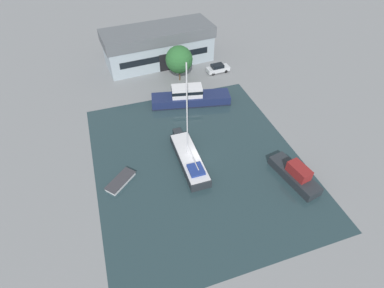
{
  "coord_description": "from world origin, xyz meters",
  "views": [
    {
      "loc": [
        -9.42,
        -26.07,
        29.23
      ],
      "look_at": [
        0.0,
        2.37,
        1.0
      ],
      "focal_mm": 28.0,
      "sensor_mm": 36.0,
      "label": 1
    }
  ],
  "objects_px": {
    "parked_car": "(218,68)",
    "small_dinghy": "(121,181)",
    "cabin_boat": "(295,174)",
    "sailboat_moored": "(189,158)",
    "quay_tree_near_building": "(179,60)",
    "warehouse_building": "(159,45)",
    "motor_cruiser": "(190,97)"
  },
  "relations": [
    {
      "from": "parked_car",
      "to": "small_dinghy",
      "type": "bearing_deg",
      "value": -48.45
    },
    {
      "from": "cabin_boat",
      "to": "sailboat_moored",
      "type": "bearing_deg",
      "value": 138.28
    },
    {
      "from": "cabin_boat",
      "to": "quay_tree_near_building",
      "type": "bearing_deg",
      "value": 93.62
    },
    {
      "from": "quay_tree_near_building",
      "to": "small_dinghy",
      "type": "height_order",
      "value": "quay_tree_near_building"
    },
    {
      "from": "quay_tree_near_building",
      "to": "parked_car",
      "type": "xyz_separation_m",
      "value": [
        7.69,
        0.43,
        -3.27
      ]
    },
    {
      "from": "quay_tree_near_building",
      "to": "cabin_boat",
      "type": "xyz_separation_m",
      "value": [
        6.91,
        -27.3,
        -3.18
      ]
    },
    {
      "from": "parked_car",
      "to": "cabin_boat",
      "type": "height_order",
      "value": "cabin_boat"
    },
    {
      "from": "warehouse_building",
      "to": "small_dinghy",
      "type": "distance_m",
      "value": 31.49
    },
    {
      "from": "warehouse_building",
      "to": "cabin_boat",
      "type": "bearing_deg",
      "value": -80.68
    },
    {
      "from": "sailboat_moored",
      "to": "motor_cruiser",
      "type": "distance_m",
      "value": 13.45
    },
    {
      "from": "parked_car",
      "to": "quay_tree_near_building",
      "type": "bearing_deg",
      "value": -89.92
    },
    {
      "from": "warehouse_building",
      "to": "quay_tree_near_building",
      "type": "relative_size",
      "value": 3.31
    },
    {
      "from": "parked_car",
      "to": "cabin_boat",
      "type": "distance_m",
      "value": 27.74
    },
    {
      "from": "sailboat_moored",
      "to": "motor_cruiser",
      "type": "bearing_deg",
      "value": 71.21
    },
    {
      "from": "cabin_boat",
      "to": "parked_car",
      "type": "bearing_deg",
      "value": 77.8
    },
    {
      "from": "parked_car",
      "to": "motor_cruiser",
      "type": "distance_m",
      "value": 11.4
    },
    {
      "from": "motor_cruiser",
      "to": "sailboat_moored",
      "type": "bearing_deg",
      "value": 172.88
    },
    {
      "from": "warehouse_building",
      "to": "sailboat_moored",
      "type": "distance_m",
      "value": 28.43
    },
    {
      "from": "quay_tree_near_building",
      "to": "cabin_boat",
      "type": "height_order",
      "value": "quay_tree_near_building"
    },
    {
      "from": "sailboat_moored",
      "to": "motor_cruiser",
      "type": "height_order",
      "value": "sailboat_moored"
    },
    {
      "from": "quay_tree_near_building",
      "to": "small_dinghy",
      "type": "distance_m",
      "value": 25.49
    },
    {
      "from": "small_dinghy",
      "to": "cabin_boat",
      "type": "distance_m",
      "value": 21.83
    },
    {
      "from": "quay_tree_near_building",
      "to": "sailboat_moored",
      "type": "bearing_deg",
      "value": -103.23
    },
    {
      "from": "motor_cruiser",
      "to": "quay_tree_near_building",
      "type": "bearing_deg",
      "value": 7.69
    },
    {
      "from": "parked_car",
      "to": "cabin_boat",
      "type": "xyz_separation_m",
      "value": [
        -0.78,
        -27.73,
        0.1
      ]
    },
    {
      "from": "sailboat_moored",
      "to": "small_dinghy",
      "type": "height_order",
      "value": "sailboat_moored"
    },
    {
      "from": "parked_car",
      "to": "warehouse_building",
      "type": "bearing_deg",
      "value": -131.3
    },
    {
      "from": "parked_car",
      "to": "sailboat_moored",
      "type": "height_order",
      "value": "sailboat_moored"
    },
    {
      "from": "parked_car",
      "to": "motor_cruiser",
      "type": "relative_size",
      "value": 0.33
    },
    {
      "from": "warehouse_building",
      "to": "cabin_boat",
      "type": "relative_size",
      "value": 2.82
    },
    {
      "from": "sailboat_moored",
      "to": "small_dinghy",
      "type": "bearing_deg",
      "value": -175.77
    },
    {
      "from": "parked_car",
      "to": "sailboat_moored",
      "type": "bearing_deg",
      "value": -34.16
    }
  ]
}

